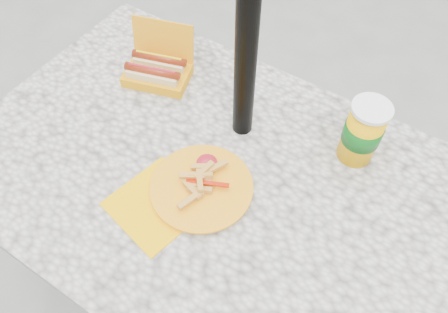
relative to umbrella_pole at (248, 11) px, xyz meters
The scene contains 6 objects.
ground 1.11m from the umbrella_pole, 90.00° to the right, with size 60.00×60.00×0.00m, color slate.
picnic_table 0.49m from the umbrella_pole, 90.00° to the right, with size 1.20×0.80×0.75m.
umbrella_pole is the anchor object (origin of this frame).
hotdog_box 0.43m from the umbrella_pole, behind, with size 0.21×0.18×0.14m.
fries_plate 0.40m from the umbrella_pole, 86.45° to the right, with size 0.29×0.32×0.05m.
soda_cup 0.39m from the umbrella_pole, 15.58° to the left, with size 0.09×0.09×0.17m.
Camera 1 is at (0.35, -0.47, 1.62)m, focal length 35.00 mm.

